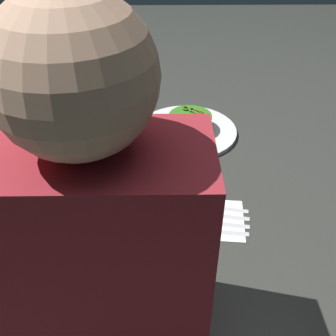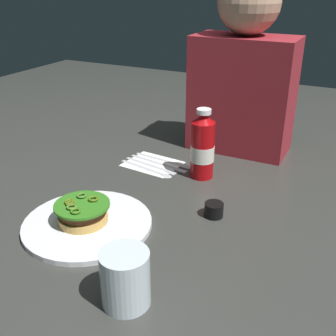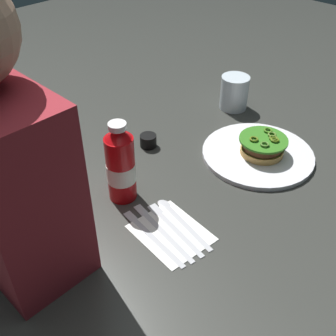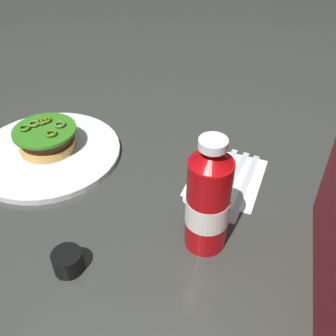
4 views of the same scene
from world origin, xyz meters
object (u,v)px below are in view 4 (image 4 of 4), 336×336
object	(u,v)px
dinner_plate	(48,153)
napkin	(226,177)
steak_knife	(229,186)
fork_utensil	(216,180)
spoon_utensil	(201,180)
ketchup_bottle	(208,201)
burger_sandwich	(46,138)
condiment_cup	(68,261)
butter_knife	(243,189)

from	to	relation	value
dinner_plate	napkin	size ratio (longest dim) A/B	1.86
steak_knife	napkin	bearing A→B (deg)	-162.47
fork_utensil	steak_knife	distance (m)	0.03
spoon_utensil	steak_knife	bearing A→B (deg)	87.46
ketchup_bottle	spoon_utensil	distance (m)	0.17
burger_sandwich	steak_knife	bearing A→B (deg)	88.93
napkin	spoon_utensil	size ratio (longest dim) A/B	0.85
condiment_cup	spoon_utensil	xyz separation A→B (m)	(-0.25, 0.15, -0.01)
butter_knife	steak_knife	bearing A→B (deg)	-94.71
spoon_utensil	butter_knife	bearing A→B (deg)	86.73
butter_knife	dinner_plate	bearing A→B (deg)	-90.00
fork_utensil	ketchup_bottle	bearing A→B (deg)	3.19
burger_sandwich	napkin	size ratio (longest dim) A/B	0.79
fork_utensil	steak_knife	xyz separation A→B (m)	(0.01, 0.03, 0.00)
condiment_cup	spoon_utensil	bearing A→B (deg)	149.05
dinner_plate	ketchup_bottle	world-z (taller)	ketchup_bottle
butter_knife	burger_sandwich	bearing A→B (deg)	-91.31
napkin	steak_knife	distance (m)	0.03
condiment_cup	fork_utensil	xyz separation A→B (m)	(-0.26, 0.18, -0.01)
dinner_plate	burger_sandwich	world-z (taller)	burger_sandwich
fork_utensil	butter_knife	world-z (taller)	same
fork_utensil	steak_knife	world-z (taller)	same
burger_sandwich	ketchup_bottle	xyz separation A→B (m)	(0.14, 0.36, 0.05)
dinner_plate	ketchup_bottle	bearing A→B (deg)	69.33
condiment_cup	napkin	distance (m)	0.34
ketchup_bottle	condiment_cup	distance (m)	0.23
burger_sandwich	steak_knife	xyz separation A→B (m)	(0.01, 0.38, -0.03)
fork_utensil	napkin	bearing A→B (deg)	136.48
burger_sandwich	steak_knife	world-z (taller)	burger_sandwich
burger_sandwich	spoon_utensil	distance (m)	0.33
napkin	fork_utensil	distance (m)	0.02
fork_utensil	butter_knife	xyz separation A→B (m)	(0.01, 0.05, 0.00)
ketchup_bottle	steak_knife	bearing A→B (deg)	173.00
butter_knife	ketchup_bottle	bearing A→B (deg)	-18.10
dinner_plate	napkin	world-z (taller)	dinner_plate
steak_knife	fork_utensil	bearing A→B (deg)	-111.68
dinner_plate	ketchup_bottle	xyz separation A→B (m)	(0.13, 0.36, 0.08)
napkin	spoon_utensil	bearing A→B (deg)	-60.98
burger_sandwich	butter_knife	world-z (taller)	burger_sandwich
napkin	spoon_utensil	world-z (taller)	spoon_utensil
fork_utensil	spoon_utensil	bearing A→B (deg)	-75.06
ketchup_bottle	condiment_cup	bearing A→B (deg)	-59.52
spoon_utensil	burger_sandwich	bearing A→B (deg)	-90.82
condiment_cup	butter_knife	size ratio (longest dim) A/B	0.23
burger_sandwich	napkin	world-z (taller)	burger_sandwich
spoon_utensil	fork_utensil	size ratio (longest dim) A/B	0.99
ketchup_bottle	butter_knife	size ratio (longest dim) A/B	1.00
butter_knife	spoon_utensil	bearing A→B (deg)	-93.27
burger_sandwich	fork_utensil	xyz separation A→B (m)	(-0.00, 0.35, -0.03)
dinner_plate	burger_sandwich	xyz separation A→B (m)	(-0.01, -0.00, 0.03)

